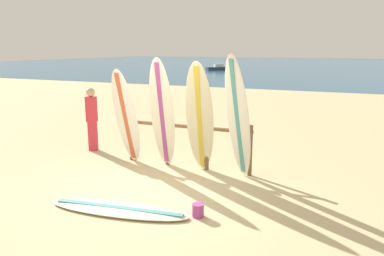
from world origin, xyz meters
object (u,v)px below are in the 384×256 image
at_px(small_boat_offshore, 218,68).
at_px(surfboard_rack, 187,138).
at_px(surfboard_leaning_left, 162,114).
at_px(surfboard_leaning_center, 238,119).
at_px(beachgoer_standing, 92,116).
at_px(surfboard_lying_on_sand, 118,209).
at_px(sand_bucket, 198,210).
at_px(surfboard_leaning_center_left, 200,118).
at_px(surfboard_leaning_far_left, 126,117).

bearing_deg(small_boat_offshore, surfboard_rack, -72.05).
distance_m(surfboard_rack, surfboard_leaning_left, 0.76).
height_order(surfboard_leaning_center, beachgoer_standing, surfboard_leaning_center).
bearing_deg(surfboard_lying_on_sand, beachgoer_standing, 133.25).
xyz_separation_m(surfboard_leaning_center, sand_bucket, (-0.09, -1.82, -1.15)).
distance_m(surfboard_rack, surfboard_leaning_center, 1.44).
relative_size(surfboard_leaning_center_left, surfboard_lying_on_sand, 0.97).
distance_m(surfboard_leaning_center_left, sand_bucket, 2.31).
xyz_separation_m(surfboard_leaning_left, surfboard_leaning_center_left, (0.85, 0.01, -0.03)).
xyz_separation_m(beachgoer_standing, sand_bucket, (3.94, -2.52, -0.78)).
relative_size(surfboard_leaning_far_left, surfboard_lying_on_sand, 0.89).
bearing_deg(surfboard_leaning_far_left, beachgoer_standing, 155.78).
bearing_deg(surfboard_leaning_left, surfboard_leaning_far_left, -178.14).
bearing_deg(surfboard_rack, surfboard_leaning_center_left, -34.71).
bearing_deg(surfboard_leaning_far_left, surfboard_leaning_center, -1.03).
bearing_deg(sand_bucket, beachgoer_standing, 147.40).
distance_m(surfboard_leaning_left, small_boat_offshore, 37.26).
height_order(surfboard_leaning_left, sand_bucket, surfboard_leaning_left).
bearing_deg(sand_bucket, surfboard_leaning_far_left, 143.11).
relative_size(small_boat_offshore, sand_bucket, 13.18).
bearing_deg(surfboard_rack, surfboard_leaning_far_left, -165.79).
bearing_deg(beachgoer_standing, surfboard_rack, -6.57).
height_order(surfboard_rack, surfboard_leaning_far_left, surfboard_leaning_far_left).
bearing_deg(sand_bucket, surfboard_leaning_left, 130.08).
bearing_deg(surfboard_leaning_center, surfboard_leaning_far_left, 178.97).
height_order(surfboard_rack, surfboard_leaning_center, surfboard_leaning_center).
bearing_deg(surfboard_rack, surfboard_leaning_left, -144.58).
relative_size(surfboard_leaning_center_left, small_boat_offshore, 0.86).
relative_size(beachgoer_standing, small_boat_offshore, 0.59).
height_order(surfboard_leaning_far_left, surfboard_leaning_center, surfboard_leaning_center).
height_order(surfboard_rack, sand_bucket, surfboard_rack).
xyz_separation_m(surfboard_leaning_far_left, sand_bucket, (2.49, -1.87, -0.98)).
relative_size(surfboard_leaning_center, surfboard_lying_on_sand, 1.03).
distance_m(beachgoer_standing, small_boat_offshore, 36.03).
bearing_deg(surfboard_leaning_far_left, surfboard_leaning_center_left, 1.34).
xyz_separation_m(surfboard_leaning_center_left, surfboard_lying_on_sand, (-0.52, -2.23, -1.15)).
relative_size(surfboard_leaning_left, surfboard_leaning_center, 0.96).
bearing_deg(sand_bucket, surfboard_rack, 117.89).
bearing_deg(surfboard_leaning_left, sand_bucket, -49.92).
relative_size(surfboard_lying_on_sand, sand_bucket, 11.70).
relative_size(surfboard_leaning_far_left, beachgoer_standing, 1.35).
bearing_deg(surfboard_leaning_center_left, sand_bucket, -68.77).
bearing_deg(surfboard_lying_on_sand, surfboard_rack, 87.80).
height_order(surfboard_rack, beachgoer_standing, beachgoer_standing).
height_order(surfboard_leaning_far_left, sand_bucket, surfboard_leaning_far_left).
bearing_deg(sand_bucket, surfboard_leaning_center, 87.07).
height_order(surfboard_leaning_center, surfboard_lying_on_sand, surfboard_leaning_center).
bearing_deg(surfboard_lying_on_sand, surfboard_leaning_center, 57.74).
xyz_separation_m(surfboard_leaning_far_left, surfboard_lying_on_sand, (1.22, -2.19, -1.05)).
relative_size(surfboard_leaning_far_left, sand_bucket, 10.42).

